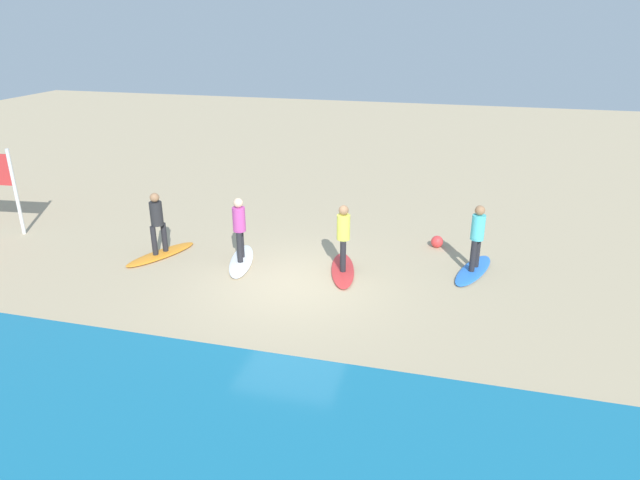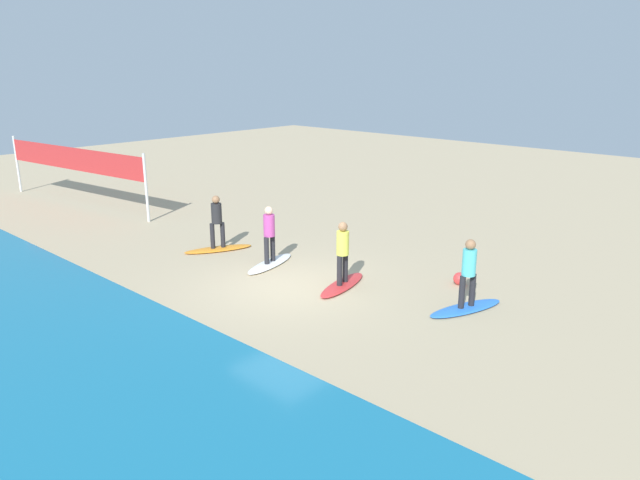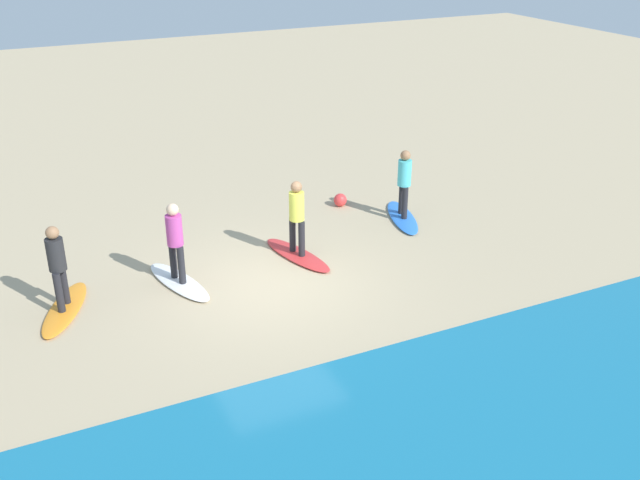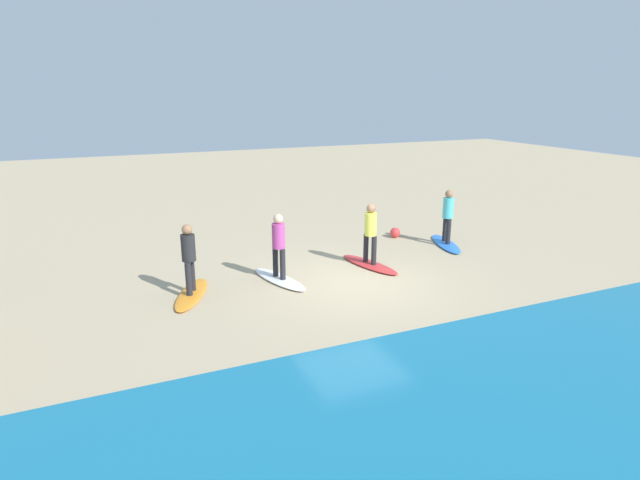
# 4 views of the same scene
# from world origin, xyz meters

# --- Properties ---
(ground_plane) EXTENTS (60.00, 60.00, 0.00)m
(ground_plane) POSITION_xyz_m (0.00, 0.00, 0.00)
(ground_plane) COLOR tan
(surfboard_blue) EXTENTS (1.18, 2.17, 0.09)m
(surfboard_blue) POSITION_xyz_m (-4.15, -1.74, 0.04)
(surfboard_blue) COLOR blue
(surfboard_blue) RESTS_ON ground
(surfer_blue) EXTENTS (0.32, 0.44, 1.64)m
(surfer_blue) POSITION_xyz_m (-4.15, -1.74, 1.04)
(surfer_blue) COLOR #232328
(surfer_blue) RESTS_ON surfboard_blue
(surfboard_red) EXTENTS (1.03, 2.17, 0.09)m
(surfboard_red) POSITION_xyz_m (-1.02, -0.94, 0.04)
(surfboard_red) COLOR red
(surfboard_red) RESTS_ON ground
(surfer_red) EXTENTS (0.32, 0.45, 1.64)m
(surfer_red) POSITION_xyz_m (-1.02, -0.94, 1.04)
(surfer_red) COLOR #232328
(surfer_red) RESTS_ON surfboard_red
(surfboard_white) EXTENTS (1.07, 2.17, 0.09)m
(surfboard_white) POSITION_xyz_m (1.63, -0.84, 0.04)
(surfboard_white) COLOR white
(surfboard_white) RESTS_ON ground
(surfer_white) EXTENTS (0.32, 0.45, 1.64)m
(surfer_white) POSITION_xyz_m (1.63, -0.84, 1.04)
(surfer_white) COLOR #232328
(surfer_white) RESTS_ON surfboard_white
(surfboard_orange) EXTENTS (1.38, 2.14, 0.09)m
(surfboard_orange) POSITION_xyz_m (3.85, -0.71, 0.04)
(surfboard_orange) COLOR orange
(surfboard_orange) RESTS_ON ground
(surfer_orange) EXTENTS (0.32, 0.43, 1.64)m
(surfer_orange) POSITION_xyz_m (3.85, -0.71, 1.04)
(surfer_orange) COLOR #232328
(surfer_orange) RESTS_ON surfboard_orange
(beach_ball) EXTENTS (0.33, 0.33, 0.33)m
(beach_ball) POSITION_xyz_m (-3.17, -3.13, 0.17)
(beach_ball) COLOR #E53838
(beach_ball) RESTS_ON ground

